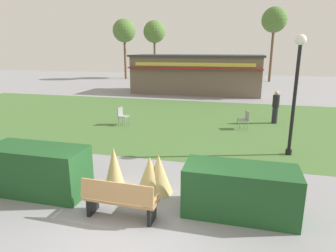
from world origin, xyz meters
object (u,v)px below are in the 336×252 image
at_px(park_bench, 120,199).
at_px(trash_bin, 8,177).
at_px(tree_right_bg, 124,31).
at_px(parked_car_west_slot, 181,78).
at_px(tree_left_bg, 274,20).
at_px(food_kiosk, 196,74).
at_px(person_strolling, 276,107).
at_px(cafe_chair_east, 122,115).
at_px(tree_center_bg, 154,32).
at_px(lamppost_mid, 296,82).
at_px(cafe_chair_west, 245,118).

xyz_separation_m(park_bench, trash_bin, (-3.45, 0.51, -0.08)).
height_order(trash_bin, tree_right_bg, tree_right_bg).
distance_m(parked_car_west_slot, tree_left_bg, 12.19).
distance_m(food_kiosk, person_strolling, 11.25).
bearing_deg(food_kiosk, cafe_chair_east, -98.74).
bearing_deg(cafe_chair_east, tree_center_bg, 103.04).
bearing_deg(person_strolling, tree_right_bg, 56.79).
xyz_separation_m(cafe_chair_east, tree_right_bg, (-8.75, 21.83, 5.29)).
bearing_deg(cafe_chair_east, tree_left_bg, 69.36).
distance_m(park_bench, tree_center_bg, 33.74).
relative_size(person_strolling, parked_car_west_slot, 0.40).
bearing_deg(lamppost_mid, tree_left_bg, 87.48).
bearing_deg(parked_car_west_slot, trash_bin, -88.41).
xyz_separation_m(person_strolling, tree_right_bg, (-16.23, 19.57, 4.95)).
relative_size(lamppost_mid, person_strolling, 2.49).
distance_m(parked_car_west_slot, tree_center_bg, 8.87).
distance_m(cafe_chair_east, parked_car_west_slot, 18.70).
relative_size(cafe_chair_west, tree_left_bg, 0.11).
distance_m(tree_left_bg, tree_right_bg, 17.52).
bearing_deg(cafe_chair_west, parked_car_west_slot, 110.86).
relative_size(food_kiosk, cafe_chair_east, 12.34).
relative_size(park_bench, cafe_chair_east, 1.92).
height_order(cafe_chair_west, person_strolling, person_strolling).
bearing_deg(tree_right_bg, tree_left_bg, 4.12).
bearing_deg(trash_bin, parked_car_west_slot, 91.59).
bearing_deg(cafe_chair_east, trash_bin, -91.16).
distance_m(food_kiosk, cafe_chair_west, 12.06).
height_order(parked_car_west_slot, tree_left_bg, tree_left_bg).
bearing_deg(parked_car_west_slot, food_kiosk, -67.99).
relative_size(park_bench, tree_left_bg, 0.21).
bearing_deg(lamppost_mid, trash_bin, -147.59).
distance_m(tree_right_bg, tree_center_bg, 3.93).
xyz_separation_m(lamppost_mid, tree_center_bg, (-13.17, 26.70, 3.13)).
bearing_deg(tree_left_bg, lamppost_mid, -92.52).
relative_size(park_bench, tree_right_bg, 0.24).
relative_size(cafe_chair_east, parked_car_west_slot, 0.21).
xyz_separation_m(lamppost_mid, cafe_chair_east, (-7.57, 2.53, -2.12)).
height_order(lamppost_mid, tree_right_bg, tree_right_bg).
bearing_deg(person_strolling, food_kiosk, 47.30).
distance_m(cafe_chair_west, parked_car_west_slot, 19.25).
bearing_deg(park_bench, tree_left_bg, 80.14).
xyz_separation_m(park_bench, lamppost_mid, (4.27, 5.42, 2.16)).
bearing_deg(trash_bin, tree_center_bg, 99.78).
bearing_deg(tree_center_bg, lamppost_mid, -63.75).
bearing_deg(park_bench, person_strolling, 67.72).
bearing_deg(tree_left_bg, cafe_chair_west, -96.93).
bearing_deg(lamppost_mid, cafe_chair_east, 161.55).
bearing_deg(person_strolling, tree_left_bg, 13.78).
distance_m(cafe_chair_west, cafe_chair_east, 6.02).
distance_m(park_bench, person_strolling, 11.03).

